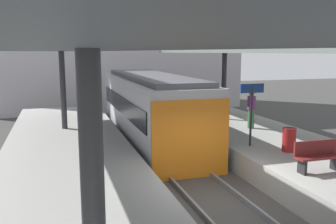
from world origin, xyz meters
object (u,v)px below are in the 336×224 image
commuter_train (151,109)px  platform_sign (252,100)px  passenger_near_bench (251,109)px  platform_bench (318,155)px  litter_bin (289,140)px

commuter_train → platform_sign: bearing=-62.2°
commuter_train → platform_sign: commuter_train is taller
platform_sign → passenger_near_bench: size_ratio=1.36×
commuter_train → platform_bench: bearing=-70.0°
commuter_train → platform_sign: 5.26m
commuter_train → passenger_near_bench: commuter_train is taller
platform_sign → litter_bin: size_ratio=2.76×
platform_sign → litter_bin: 1.82m
commuter_train → platform_bench: (2.77, -7.62, -0.26)m
platform_bench → passenger_near_bench: passenger_near_bench is taller
commuter_train → litter_bin: (3.28, -5.62, -0.33)m
platform_sign → commuter_train: bearing=117.8°
platform_bench → passenger_near_bench: bearing=78.0°
platform_bench → litter_bin: size_ratio=1.75×
commuter_train → platform_bench: size_ratio=7.24×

